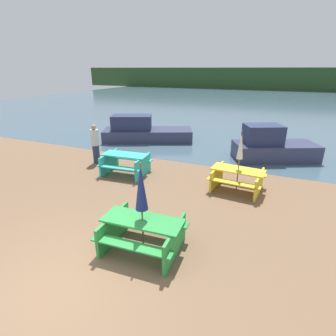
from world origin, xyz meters
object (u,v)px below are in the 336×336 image
at_px(picnic_table_teal, 126,162).
at_px(boat, 144,132).
at_px(umbrella_white, 241,146).
at_px(person, 95,144).
at_px(boat_second, 272,147).
at_px(picnic_table_green, 143,231).
at_px(picnic_table_yellow, 237,177).
at_px(umbrella_navy, 141,187).

height_order(picnic_table_teal, boat, boat).
xyz_separation_m(umbrella_white, person, (-6.08, 0.36, -0.70)).
bearing_deg(boat_second, umbrella_white, -128.14).
bearing_deg(picnic_table_teal, picnic_table_green, -53.58).
bearing_deg(picnic_table_yellow, umbrella_navy, -109.76).
distance_m(picnic_table_teal, picnic_table_yellow, 4.24).
xyz_separation_m(picnic_table_yellow, person, (-6.08, 0.36, 0.39)).
xyz_separation_m(picnic_table_green, umbrella_navy, (0.00, 0.00, 1.08)).
distance_m(umbrella_navy, boat, 9.69).
distance_m(boat, boat_second, 6.88).
bearing_deg(umbrella_white, person, 176.61).
relative_size(picnic_table_teal, person, 1.10).
bearing_deg(boat_second, boat, 149.34).
xyz_separation_m(umbrella_navy, umbrella_white, (1.44, 4.02, 0.01)).
relative_size(boat, boat_second, 1.33).
bearing_deg(boat_second, picnic_table_green, -131.70).
bearing_deg(umbrella_white, picnic_table_yellow, -116.57).
bearing_deg(picnic_table_green, person, 136.67).
distance_m(picnic_table_yellow, umbrella_white, 1.09).
bearing_deg(boat, picnic_table_yellow, -60.67).
relative_size(picnic_table_green, umbrella_white, 0.91).
bearing_deg(umbrella_white, picnic_table_teal, -176.91).
xyz_separation_m(picnic_table_yellow, boat, (-5.97, 4.50, 0.07)).
distance_m(umbrella_navy, boat_second, 8.25).
xyz_separation_m(picnic_table_teal, umbrella_white, (4.24, 0.23, 1.07)).
distance_m(umbrella_white, person, 6.13).
relative_size(umbrella_navy, person, 1.24).
relative_size(picnic_table_teal, umbrella_navy, 0.89).
distance_m(picnic_table_teal, umbrella_white, 4.37).
distance_m(picnic_table_green, umbrella_navy, 1.08).
distance_m(picnic_table_yellow, umbrella_navy, 4.40).
distance_m(umbrella_white, boat, 7.54).
bearing_deg(picnic_table_green, boat, 117.99).
distance_m(umbrella_navy, umbrella_white, 4.27).
bearing_deg(boat_second, umbrella_navy, -131.70).
height_order(picnic_table_green, picnic_table_teal, picnic_table_teal).
height_order(umbrella_navy, umbrella_white, umbrella_navy).
bearing_deg(umbrella_white, boat_second, 77.08).
xyz_separation_m(umbrella_navy, boat, (-4.52, 8.51, -1.02)).
height_order(boat, boat_second, boat_second).
bearing_deg(boat, boat_second, -29.10).
height_order(picnic_table_green, person, person).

